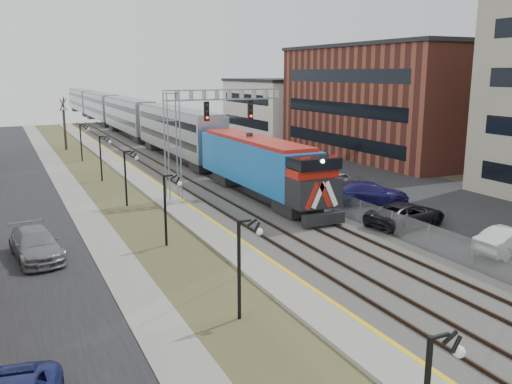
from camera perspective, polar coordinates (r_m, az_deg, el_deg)
street_west at (r=45.76m, az=-24.52°, el=-0.44°), size 7.00×120.00×0.04m
sidewalk at (r=45.99m, az=-18.93°, el=0.10°), size 2.00×120.00×0.08m
grass_median at (r=46.40m, az=-15.25°, el=0.44°), size 4.00×120.00×0.06m
platform at (r=46.98m, az=-11.67°, el=0.88°), size 2.00×120.00×0.24m
ballast_bed at (r=48.37m, az=-5.91°, el=1.38°), size 8.00×120.00×0.20m
parking_lot at (r=53.50m, az=6.30°, el=2.35°), size 16.00×120.00×0.04m
platform_edge at (r=47.16m, az=-10.64°, el=1.12°), size 0.24×120.00×0.01m
track_near at (r=47.72m, az=-8.18°, el=1.38°), size 1.58×120.00×0.15m
track_far at (r=48.84m, az=-4.26°, el=1.73°), size 1.58×120.00×0.15m
train at (r=84.71m, az=-13.69°, el=7.79°), size 3.00×108.65×5.33m
signal_gantry at (r=40.12m, az=-6.47°, el=7.00°), size 9.00×1.07×8.15m
lampposts at (r=30.04m, az=-9.68°, el=-1.90°), size 0.14×62.14×4.00m
fence at (r=49.76m, az=-1.37°, el=2.58°), size 0.04×120.00×1.60m
buildings_east at (r=58.55m, az=20.38°, el=8.73°), size 16.00×76.00×15.00m
car_lot_b at (r=31.45m, az=25.33°, el=-4.72°), size 4.46×1.77×1.44m
car_lot_c at (r=34.59m, az=15.50°, el=-2.37°), size 5.95×3.61×1.54m
car_lot_d at (r=39.91m, az=11.93°, el=-0.18°), size 5.97×4.30×1.61m
car_lot_e at (r=44.82m, az=8.74°, el=1.20°), size 4.38×2.32×1.42m
car_street_b at (r=29.95m, az=-22.17°, el=-5.20°), size 2.70×5.37×1.50m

